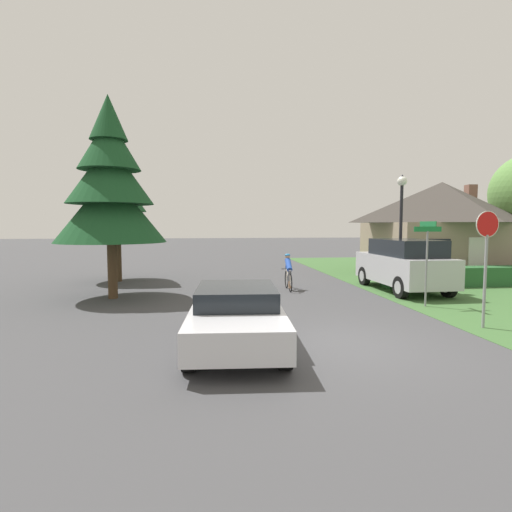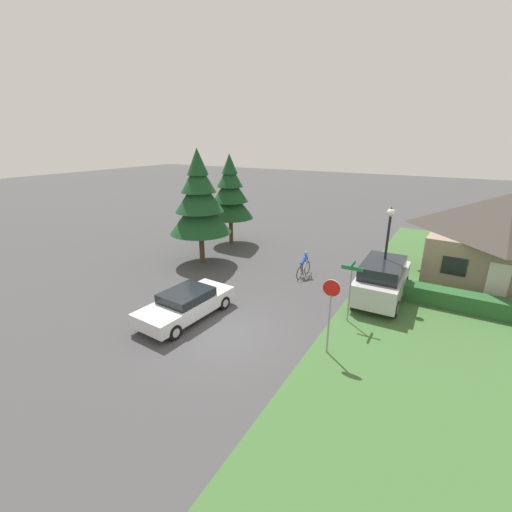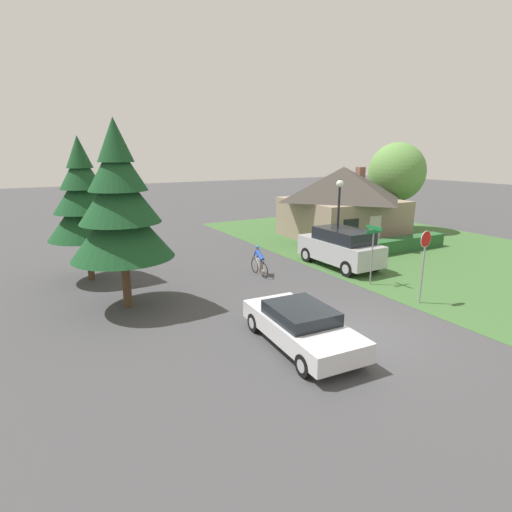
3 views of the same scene
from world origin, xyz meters
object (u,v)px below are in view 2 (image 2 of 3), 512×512
at_px(stop_sign, 330,303).
at_px(street_lamp, 388,236).
at_px(conifer_tall_near, 199,201).
at_px(street_name_sign, 351,281).
at_px(parked_suv_right, 382,279).
at_px(cyclist, 304,265).
at_px(cottage_house, 504,236).
at_px(conifer_tall_far, 230,194).
at_px(sedan_left_lane, 186,304).

height_order(stop_sign, street_lamp, street_lamp).
relative_size(street_lamp, conifer_tall_near, 0.65).
height_order(street_lamp, street_name_sign, street_lamp).
relative_size(parked_suv_right, street_lamp, 1.03).
relative_size(street_lamp, street_name_sign, 1.69).
height_order(cyclist, street_lamp, street_lamp).
height_order(cottage_house, conifer_tall_far, conifer_tall_far).
height_order(parked_suv_right, street_lamp, street_lamp).
distance_m(parked_suv_right, street_lamp, 2.15).
bearing_deg(street_name_sign, cyclist, 134.27).
xyz_separation_m(sedan_left_lane, parked_suv_right, (6.96, 6.18, 0.38)).
bearing_deg(parked_suv_right, street_lamp, 4.31).
relative_size(sedan_left_lane, parked_suv_right, 0.99).
xyz_separation_m(sedan_left_lane, street_lamp, (6.94, 6.44, 2.51)).
height_order(stop_sign, street_name_sign, stop_sign).
bearing_deg(cyclist, sedan_left_lane, 162.51).
bearing_deg(street_lamp, cottage_house, 47.00).
distance_m(cottage_house, conifer_tall_near, 16.97).
bearing_deg(cottage_house, street_name_sign, -120.26).
xyz_separation_m(parked_suv_right, conifer_tall_near, (-10.85, -0.24, 2.86)).
xyz_separation_m(street_lamp, conifer_tall_far, (-11.56, 3.82, 0.55)).
bearing_deg(cottage_house, conifer_tall_near, -155.99).
relative_size(cottage_house, parked_suv_right, 1.64).
xyz_separation_m(parked_suv_right, stop_sign, (-0.76, -5.58, 0.98)).
xyz_separation_m(cottage_house, sedan_left_lane, (-11.96, -11.83, -1.87)).
bearing_deg(conifer_tall_near, stop_sign, -27.88).
bearing_deg(street_name_sign, cottage_house, 56.11).
distance_m(sedan_left_lane, parked_suv_right, 9.32).
height_order(sedan_left_lane, parked_suv_right, parked_suv_right).
height_order(cottage_house, sedan_left_lane, cottage_house).
height_order(sedan_left_lane, conifer_tall_far, conifer_tall_far).
bearing_deg(conifer_tall_far, cyclist, -24.66).
bearing_deg(stop_sign, conifer_tall_far, -47.07).
distance_m(cottage_house, conifer_tall_far, 16.70).
xyz_separation_m(cottage_house, conifer_tall_far, (-16.58, -1.56, 1.19)).
xyz_separation_m(cottage_house, stop_sign, (-5.76, -11.23, -0.51)).
relative_size(sedan_left_lane, cyclist, 2.68).
height_order(sedan_left_lane, stop_sign, stop_sign).
bearing_deg(street_name_sign, conifer_tall_far, 147.02).
bearing_deg(sedan_left_lane, stop_sign, -80.67).
bearing_deg(cyclist, conifer_tall_near, 101.79).
height_order(cottage_house, street_name_sign, cottage_house).
relative_size(stop_sign, street_lamp, 0.64).
bearing_deg(parked_suv_right, sedan_left_lane, 130.92).
bearing_deg(street_name_sign, street_lamp, 76.92).
height_order(cottage_house, cyclist, cottage_house).
distance_m(cottage_house, parked_suv_right, 7.69).
distance_m(sedan_left_lane, cyclist, 7.42).
relative_size(stop_sign, conifer_tall_far, 0.45).
bearing_deg(stop_sign, street_name_sign, -95.26).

